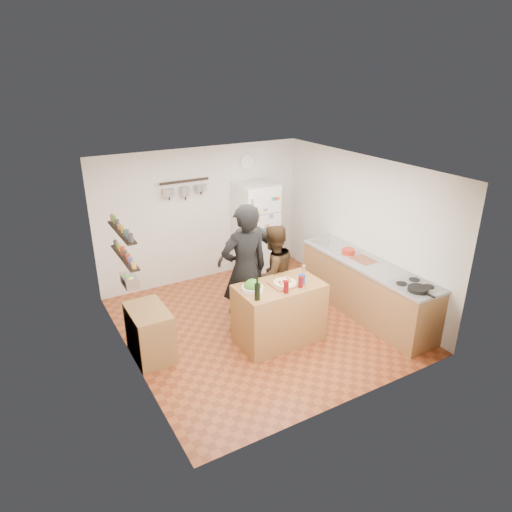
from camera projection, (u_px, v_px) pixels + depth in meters
room_shell at (247, 244)px, 7.10m from camera, size 4.20×4.20×4.20m
prep_island at (279, 313)px, 6.71m from camera, size 1.25×0.72×0.91m
pizza_board at (285, 284)px, 6.55m from camera, size 0.42×0.34×0.02m
pizza at (285, 283)px, 6.54m from camera, size 0.34×0.34×0.02m
salad_bowl at (253, 288)px, 6.37m from camera, size 0.30×0.30×0.06m
wine_bottle at (257, 292)px, 6.08m from camera, size 0.08×0.08×0.23m
wine_glass_near at (286, 287)px, 6.29m from camera, size 0.07×0.07×0.18m
wine_glass_far at (301, 282)px, 6.44m from camera, size 0.07×0.07×0.16m
pepper_mill at (304, 272)px, 6.75m from camera, size 0.05×0.05×0.16m
salt_canister at (302, 279)px, 6.55m from camera, size 0.09×0.09×0.15m
person_left at (245, 270)px, 6.74m from camera, size 0.76×0.52×2.04m
person_center at (273, 274)px, 7.15m from camera, size 0.82×0.67×1.60m
person_back at (250, 259)px, 7.41m from camera, size 1.13×0.61×1.83m
counter_run at (366, 289)px, 7.44m from camera, size 0.63×2.63×0.90m
stove_top at (415, 286)px, 6.51m from camera, size 0.60×0.62×0.02m
skillet at (418, 289)px, 6.33m from camera, size 0.28×0.28×0.05m
sink at (335, 246)px, 7.94m from camera, size 0.50×0.80×0.03m
cutting_board at (364, 260)px, 7.36m from camera, size 0.30×0.40×0.02m
red_bowl at (348, 251)px, 7.57m from camera, size 0.21×0.21×0.09m
fridge at (256, 230)px, 8.76m from camera, size 0.70×0.68×1.80m
wall_clock at (247, 162)px, 8.54m from camera, size 0.30×0.03×0.30m
spice_shelf_lower at (125, 257)px, 5.97m from camera, size 0.12×1.00×0.02m
spice_shelf_upper at (122, 232)px, 5.83m from camera, size 0.12×1.00×0.02m
produce_basket at (130, 281)px, 6.12m from camera, size 0.18×0.35×0.14m
side_table at (150, 333)px, 6.38m from camera, size 0.50×0.80×0.73m
pot_rack at (184, 181)px, 7.96m from camera, size 0.90×0.04×0.04m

